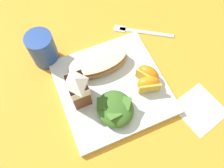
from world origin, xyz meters
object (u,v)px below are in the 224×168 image
Objects in this scene: cheesy_pizza_bread at (98,63)px; orange_wedge_middle at (148,74)px; orange_wedge_front at (149,84)px; white_plate at (112,87)px; paper_napkin at (200,109)px; drinking_blue_cup at (43,49)px; metal_fork at (139,31)px; milk_carton at (78,88)px; green_salad_pile at (115,109)px.

orange_wedge_middle is (-0.09, -0.11, 0.00)m from cheesy_pizza_bread.
orange_wedge_front is 0.96× the size of orange_wedge_middle.
orange_wedge_middle is at bearing -98.36° from white_plate.
paper_napkin is (-0.22, -0.20, -0.03)m from cheesy_pizza_bread.
white_plate is 2.77× the size of drinking_blue_cup.
white_plate is 1.68× the size of metal_fork.
metal_fork reaches higher than paper_napkin.
paper_napkin is 1.09× the size of drinking_blue_cup.
cheesy_pizza_bread is 0.11m from milk_carton.
milk_carton is 1.57× the size of orange_wedge_middle.
cheesy_pizza_bread is 1.02× the size of metal_fork.
orange_wedge_middle is 0.69× the size of drinking_blue_cup.
white_plate is at bearing -171.73° from cheesy_pizza_bread.
white_plate is 0.21m from metal_fork.
orange_wedge_middle is at bearing -24.72° from orange_wedge_front.
metal_fork is at bearing -92.87° from drinking_blue_cup.
green_salad_pile is at bearing -135.46° from milk_carton.
metal_fork is 1.65× the size of drinking_blue_cup.
orange_wedge_front is at bearing -74.94° from green_salad_pile.
milk_carton is 0.19m from orange_wedge_middle.
metal_fork is at bearing -38.91° from green_salad_pile.
milk_carton is 0.66× the size of metal_fork.
paper_napkin is (-0.08, -0.21, -0.03)m from green_salad_pile.
metal_fork is at bearing -58.71° from milk_carton.
cheesy_pizza_bread is 0.14m from orange_wedge_middle.
white_plate reaches higher than metal_fork.
metal_fork is at bearing -18.94° from orange_wedge_middle.
drinking_blue_cup reaches higher than orange_wedge_middle.
orange_wedge_front is at bearing -115.52° from white_plate.
green_salad_pile reaches higher than paper_napkin.
metal_fork is (0.19, -0.07, -0.03)m from orange_wedge_front.
drinking_blue_cup reaches higher than metal_fork.
cheesy_pizza_bread is 0.18m from metal_fork.
cheesy_pizza_bread is at bearing -125.36° from drinking_blue_cup.
milk_carton is (0.07, 0.07, 0.04)m from green_salad_pile.
orange_wedge_front is (-0.04, -0.09, 0.03)m from white_plate.
orange_wedge_middle is 0.16m from paper_napkin.
milk_carton is 0.32m from paper_napkin.
white_plate is 0.10m from orange_wedge_middle.
green_salad_pile reaches higher than cheesy_pizza_bread.
orange_wedge_middle is 0.64× the size of paper_napkin.
cheesy_pizza_bread is 1.68× the size of drinking_blue_cup.
cheesy_pizza_bread is at bearing 40.68° from orange_wedge_front.
drinking_blue_cup is at bearing 16.56° from milk_carton.
orange_wedge_middle is 0.29m from drinking_blue_cup.
green_salad_pile is at bearing 141.09° from metal_fork.
green_salad_pile is 0.91× the size of paper_napkin.
cheesy_pizza_bread is at bearing 114.72° from metal_fork.
paper_napkin is 0.30m from metal_fork.
white_plate is at bearing 133.66° from metal_fork.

